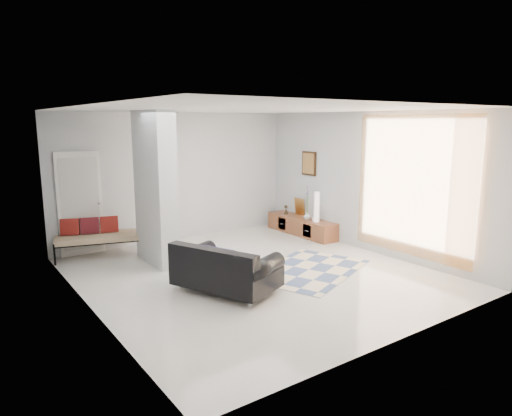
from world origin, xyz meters
TOP-DOWN VIEW (x-y plane):
  - floor at (0.00, 0.00)m, footprint 6.00×6.00m
  - ceiling at (0.00, 0.00)m, footprint 6.00×6.00m
  - wall_back at (0.00, 3.00)m, footprint 6.00×0.00m
  - wall_front at (0.00, -3.00)m, footprint 6.00×0.00m
  - wall_left at (-2.75, 0.00)m, footprint 0.00×6.00m
  - wall_right at (2.75, 0.00)m, footprint 0.00×6.00m
  - partition_column at (-1.10, 1.60)m, footprint 0.35×1.20m
  - hallway_door at (-2.10, 2.96)m, footprint 0.85×0.06m
  - curtain at (2.67, -1.15)m, footprint 0.00×2.55m
  - wall_art at (2.72, 1.70)m, footprint 0.04×0.45m
  - media_console at (2.52, 1.70)m, footprint 0.45×2.01m
  - loveseat at (-0.88, -0.42)m, footprint 1.46×1.80m
  - daybed at (-1.92, 2.64)m, footprint 1.68×1.06m
  - area_rug at (0.90, -0.39)m, footprint 2.60×2.19m
  - cylinder_lamp at (2.50, 1.17)m, footprint 0.12×0.12m
  - bronze_figurine at (2.47, 2.22)m, footprint 0.13×0.13m
  - vase at (2.47, 1.45)m, footprint 0.17×0.17m

SIDE VIEW (x-z plane):
  - floor at x=0.00m, z-range 0.00..0.00m
  - area_rug at x=0.90m, z-range 0.00..0.01m
  - media_console at x=2.52m, z-range -0.20..0.60m
  - loveseat at x=-0.88m, z-range -0.02..0.74m
  - daybed at x=-1.92m, z-range 0.04..0.81m
  - vase at x=2.47m, z-range 0.40..0.57m
  - bronze_figurine at x=2.47m, z-range 0.40..0.62m
  - cylinder_lamp at x=2.50m, z-range 0.40..1.07m
  - hallway_door at x=-2.10m, z-range 0.00..2.04m
  - partition_column at x=-1.10m, z-range 0.00..2.80m
  - wall_back at x=0.00m, z-range -1.60..4.40m
  - wall_front at x=0.00m, z-range -1.60..4.40m
  - wall_left at x=-2.75m, z-range -1.60..4.40m
  - wall_right at x=2.75m, z-range -1.60..4.40m
  - curtain at x=2.67m, z-range 0.17..2.72m
  - wall_art at x=2.72m, z-range 1.38..1.92m
  - ceiling at x=0.00m, z-range 2.80..2.80m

